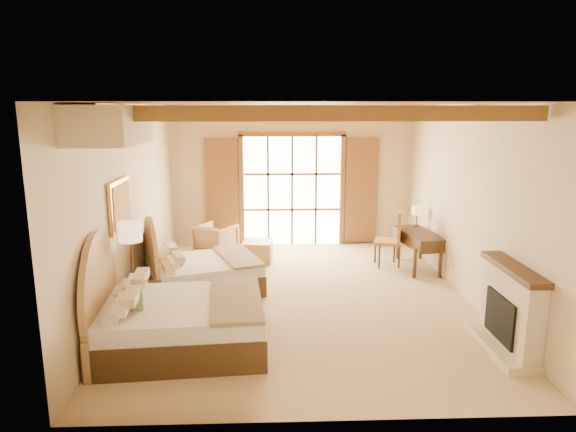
{
  "coord_description": "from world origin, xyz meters",
  "views": [
    {
      "loc": [
        -0.54,
        -8.18,
        3.15
      ],
      "look_at": [
        -0.22,
        0.2,
        1.36
      ],
      "focal_mm": 32.0,
      "sensor_mm": 36.0,
      "label": 1
    }
  ],
  "objects_px": {
    "armchair": "(216,240)",
    "bed_near": "(169,318)",
    "bed_far": "(196,271)",
    "nightstand": "(141,302)",
    "desk": "(418,249)"
  },
  "relations": [
    {
      "from": "bed_far",
      "to": "armchair",
      "type": "distance_m",
      "value": 2.17
    },
    {
      "from": "bed_near",
      "to": "nightstand",
      "type": "height_order",
      "value": "bed_near"
    },
    {
      "from": "armchair",
      "to": "bed_near",
      "type": "bearing_deg",
      "value": 118.16
    },
    {
      "from": "bed_near",
      "to": "desk",
      "type": "bearing_deg",
      "value": 33.34
    },
    {
      "from": "nightstand",
      "to": "desk",
      "type": "distance_m",
      "value": 5.45
    },
    {
      "from": "bed_far",
      "to": "armchair",
      "type": "bearing_deg",
      "value": 66.54
    },
    {
      "from": "armchair",
      "to": "desk",
      "type": "distance_m",
      "value": 4.23
    },
    {
      "from": "bed_near",
      "to": "bed_far",
      "type": "xyz_separation_m",
      "value": [
        0.05,
        2.17,
        -0.06
      ]
    },
    {
      "from": "armchair",
      "to": "nightstand",
      "type": "bearing_deg",
      "value": 107.49
    },
    {
      "from": "bed_far",
      "to": "desk",
      "type": "distance_m",
      "value": 4.41
    },
    {
      "from": "bed_near",
      "to": "nightstand",
      "type": "distance_m",
      "value": 1.15
    },
    {
      "from": "bed_near",
      "to": "nightstand",
      "type": "xyz_separation_m",
      "value": [
        -0.6,
        0.96,
        -0.15
      ]
    },
    {
      "from": "bed_far",
      "to": "bed_near",
      "type": "bearing_deg",
      "value": -111.2
    },
    {
      "from": "bed_far",
      "to": "armchair",
      "type": "relative_size",
      "value": 2.99
    },
    {
      "from": "bed_near",
      "to": "armchair",
      "type": "height_order",
      "value": "bed_near"
    }
  ]
}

